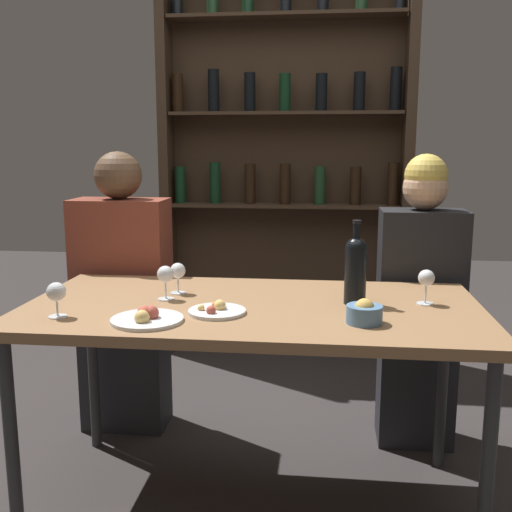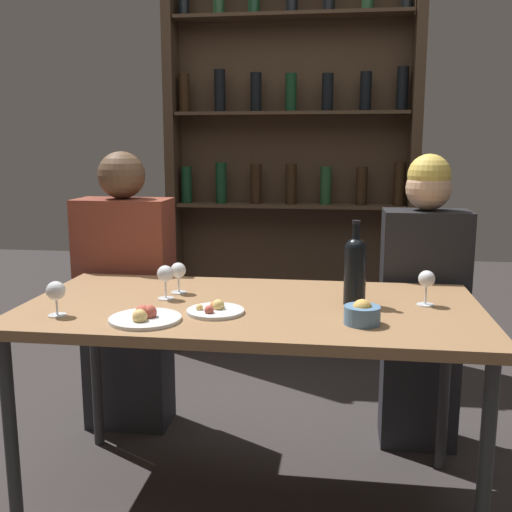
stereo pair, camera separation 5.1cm
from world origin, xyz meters
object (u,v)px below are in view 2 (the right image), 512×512
object	(u,v)px
wine_glass_3	(56,292)
seated_person_left	(127,300)
wine_bottle	(355,268)
food_plate_1	(215,310)
wine_glass_0	(178,272)
snack_bowl	(362,314)
wine_glass_1	(427,281)
food_plate_0	(145,317)
seated_person_right	(422,308)
wine_glass_2	(165,275)

from	to	relation	value
wine_glass_3	seated_person_left	world-z (taller)	seated_person_left
wine_bottle	food_plate_1	bearing A→B (deg)	-159.15
wine_glass_0	snack_bowl	xyz separation A→B (m)	(0.67, -0.31, -0.05)
seated_person_left	wine_glass_1	bearing A→B (deg)	-21.23
food_plate_0	seated_person_right	distance (m)	1.28
wine_glass_3	food_plate_1	size ratio (longest dim) A/B	0.60
snack_bowl	seated_person_right	bearing A→B (deg)	68.94
wine_glass_1	wine_glass_3	world-z (taller)	wine_glass_1
wine_glass_1	food_plate_1	distance (m)	0.74
wine_bottle	food_plate_0	bearing A→B (deg)	-155.73
wine_glass_1	seated_person_left	xyz separation A→B (m)	(-1.27, 0.50, -0.24)
wine_glass_0	wine_glass_2	distance (m)	0.10
wine_bottle	seated_person_right	bearing A→B (deg)	59.12
wine_bottle	seated_person_right	world-z (taller)	seated_person_right
wine_glass_3	seated_person_left	bearing A→B (deg)	94.16
wine_bottle	snack_bowl	world-z (taller)	wine_bottle
wine_glass_0	food_plate_0	size ratio (longest dim) A/B	0.51
food_plate_0	seated_person_left	xyz separation A→B (m)	(-0.36, 0.82, -0.17)
snack_bowl	seated_person_right	world-z (taller)	seated_person_right
food_plate_1	wine_glass_0	bearing A→B (deg)	127.68
wine_bottle	seated_person_left	bearing A→B (deg)	153.37
wine_glass_1	seated_person_right	size ratio (longest dim) A/B	0.10
wine_glass_3	food_plate_1	world-z (taller)	wine_glass_3
wine_glass_0	seated_person_left	xyz separation A→B (m)	(-0.37, 0.44, -0.24)
snack_bowl	wine_glass_3	bearing A→B (deg)	-177.45
seated_person_left	wine_glass_2	bearing A→B (deg)	-56.83
food_plate_0	food_plate_1	xyz separation A→B (m)	(0.20, 0.12, -0.00)
wine_glass_2	wine_glass_3	bearing A→B (deg)	-138.35
wine_glass_1	food_plate_1	world-z (taller)	wine_glass_1
food_plate_0	wine_glass_1	bearing A→B (deg)	19.34
wine_glass_1	wine_glass_3	distance (m)	1.25
wine_glass_0	wine_glass_2	size ratio (longest dim) A/B	0.94
food_plate_1	seated_person_right	size ratio (longest dim) A/B	0.15
wine_bottle	wine_glass_0	world-z (taller)	wine_bottle
wine_glass_2	seated_person_right	distance (m)	1.15
seated_person_right	wine_glass_1	bearing A→B (deg)	-97.05
wine_bottle	food_plate_0	size ratio (longest dim) A/B	1.29
wine_glass_2	wine_glass_0	bearing A→B (deg)	76.29
wine_glass_1	wine_glass_3	size ratio (longest dim) A/B	1.07
wine_glass_3	seated_person_left	distance (m)	0.83
snack_bowl	food_plate_1	bearing A→B (deg)	172.86
food_plate_0	snack_bowl	bearing A→B (deg)	5.31
wine_glass_2	seated_person_left	size ratio (longest dim) A/B	0.10
wine_glass_3	food_plate_0	distance (m)	0.31
wine_glass_3	food_plate_0	size ratio (longest dim) A/B	0.50
wine_bottle	wine_glass_1	bearing A→B (deg)	4.67
wine_glass_0	wine_glass_3	distance (m)	0.47
seated_person_right	food_plate_0	bearing A→B (deg)	-140.05
wine_bottle	seated_person_right	size ratio (longest dim) A/B	0.23
wine_glass_1	snack_bowl	size ratio (longest dim) A/B	1.09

